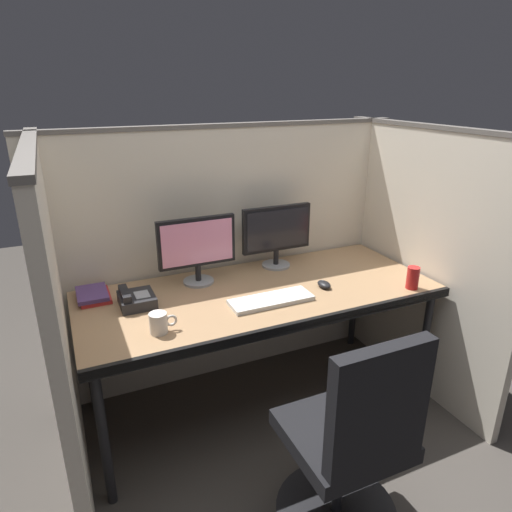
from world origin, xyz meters
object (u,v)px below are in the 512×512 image
at_px(office_chair, 348,462).
at_px(book_stack, 93,295).
at_px(desk, 261,300).
at_px(desk_phone, 136,299).
at_px(monitor_left, 197,246).
at_px(coffee_mug, 159,323).
at_px(computer_mouse, 324,284).
at_px(keyboard_main, 271,300).
at_px(monitor_right, 277,232).
at_px(soda_can, 413,278).

bearing_deg(office_chair, book_stack, 127.15).
relative_size(desk, desk_phone, 10.00).
xyz_separation_m(monitor_left, coffee_mug, (-0.32, -0.45, -0.17)).
xyz_separation_m(computer_mouse, coffee_mug, (-0.93, -0.11, 0.03)).
distance_m(computer_mouse, book_stack, 1.22).
distance_m(keyboard_main, coffee_mug, 0.59).
relative_size(monitor_right, desk_phone, 2.26).
distance_m(monitor_left, keyboard_main, 0.51).
bearing_deg(coffee_mug, desk, 19.27).
bearing_deg(monitor_right, computer_mouse, -75.37).
relative_size(desk, book_stack, 8.85).
xyz_separation_m(office_chair, coffee_mug, (-0.57, 0.67, 0.42)).
relative_size(monitor_right, coffee_mug, 3.41).
height_order(desk, soda_can, soda_can).
distance_m(desk, computer_mouse, 0.36).
distance_m(office_chair, monitor_left, 1.29).
distance_m(office_chair, computer_mouse, 0.94).
bearing_deg(keyboard_main, monitor_left, 124.48).
bearing_deg(soda_can, monitor_left, 152.20).
bearing_deg(soda_can, desk, 158.66).
bearing_deg(computer_mouse, book_stack, 162.55).
distance_m(coffee_mug, book_stack, 0.53).
xyz_separation_m(keyboard_main, coffee_mug, (-0.59, -0.07, 0.04)).
bearing_deg(desk, keyboard_main, -92.14).
height_order(monitor_left, soda_can, monitor_left).
bearing_deg(book_stack, desk, -18.11).
xyz_separation_m(desk, soda_can, (0.76, -0.30, 0.11)).
bearing_deg(coffee_mug, keyboard_main, 6.72).
height_order(keyboard_main, soda_can, soda_can).
bearing_deg(office_chair, desk, 90.80).
height_order(soda_can, desk_phone, soda_can).
bearing_deg(office_chair, monitor_right, 79.65).
bearing_deg(coffee_mug, desk_phone, 98.55).
distance_m(desk_phone, coffee_mug, 0.32).
bearing_deg(monitor_right, desk_phone, -168.16).
bearing_deg(desk, coffee_mug, -160.73).
bearing_deg(monitor_right, monitor_left, -175.09).
distance_m(desk, coffee_mug, 0.63).
bearing_deg(coffee_mug, computer_mouse, 6.87).
relative_size(soda_can, desk_phone, 0.64).
height_order(office_chair, book_stack, office_chair).
bearing_deg(book_stack, monitor_right, 1.05).
relative_size(keyboard_main, book_stack, 2.00).
relative_size(computer_mouse, desk_phone, 0.51).
height_order(desk, book_stack, book_stack).
relative_size(computer_mouse, soda_can, 0.79).
distance_m(monitor_left, book_stack, 0.59).
relative_size(monitor_right, computer_mouse, 4.48).
relative_size(monitor_left, soda_can, 3.52).
relative_size(office_chair, monitor_left, 2.27).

